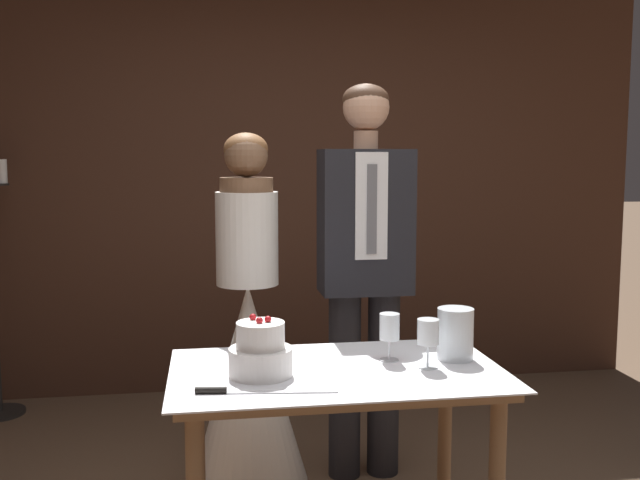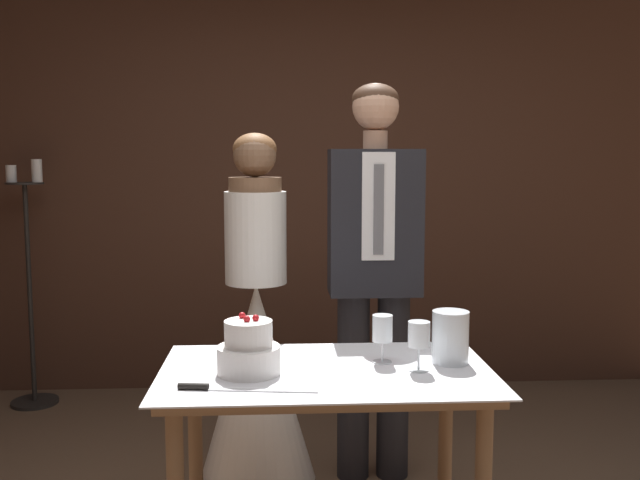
# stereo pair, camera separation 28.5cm
# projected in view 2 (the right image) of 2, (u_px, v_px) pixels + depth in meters

# --- Properties ---
(wall_back) EXTENTS (4.77, 0.12, 2.64)m
(wall_back) POSITION_uv_depth(u_px,v_px,m) (308.00, 185.00, 4.63)
(wall_back) COLOR #472B1E
(wall_back) RESTS_ON ground_plane
(cake_table) EXTENTS (1.18, 0.71, 0.75)m
(cake_table) POSITION_uv_depth(u_px,v_px,m) (326.00, 398.00, 2.54)
(cake_table) COLOR brown
(cake_table) RESTS_ON ground_plane
(tiered_cake) EXTENTS (0.22, 0.22, 0.21)m
(tiered_cake) POSITION_uv_depth(u_px,v_px,m) (249.00, 350.00, 2.47)
(tiered_cake) COLOR white
(tiered_cake) RESTS_ON cake_table
(cake_knife) EXTENTS (0.46, 0.08, 0.02)m
(cake_knife) POSITION_uv_depth(u_px,v_px,m) (221.00, 388.00, 2.30)
(cake_knife) COLOR silver
(cake_knife) RESTS_ON cake_table
(wine_glass_near) EXTENTS (0.07, 0.07, 0.18)m
(wine_glass_near) POSITION_uv_depth(u_px,v_px,m) (382.00, 331.00, 2.60)
(wine_glass_near) COLOR silver
(wine_glass_near) RESTS_ON cake_table
(wine_glass_middle) EXTENTS (0.08, 0.08, 0.18)m
(wine_glass_middle) POSITION_uv_depth(u_px,v_px,m) (419.00, 337.00, 2.50)
(wine_glass_middle) COLOR silver
(wine_glass_middle) RESTS_ON cake_table
(hurricane_candle) EXTENTS (0.13, 0.13, 0.19)m
(hurricane_candle) POSITION_uv_depth(u_px,v_px,m) (450.00, 338.00, 2.60)
(hurricane_candle) COLOR silver
(hurricane_candle) RESTS_ON cake_table
(bride) EXTENTS (0.54, 0.54, 1.61)m
(bride) POSITION_uv_depth(u_px,v_px,m) (257.00, 357.00, 3.28)
(bride) COLOR white
(bride) RESTS_ON ground_plane
(groom) EXTENTS (0.41, 0.25, 1.83)m
(groom) POSITION_uv_depth(u_px,v_px,m) (374.00, 261.00, 3.26)
(groom) COLOR black
(groom) RESTS_ON ground_plane
(candle_stand) EXTENTS (0.28, 0.28, 1.49)m
(candle_stand) POSITION_uv_depth(u_px,v_px,m) (30.00, 296.00, 4.29)
(candle_stand) COLOR black
(candle_stand) RESTS_ON ground_plane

